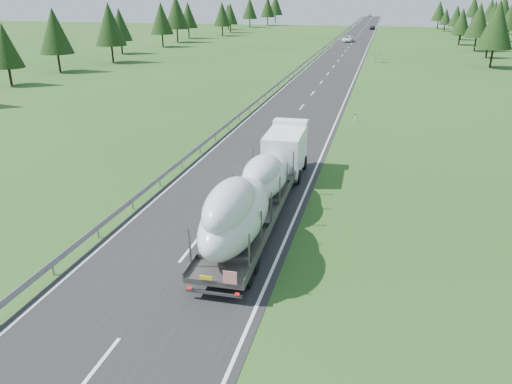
% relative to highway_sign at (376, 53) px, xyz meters
% --- Properties ---
extents(ground, '(400.00, 400.00, 0.00)m').
position_rel_highway_sign_xyz_m(ground, '(-7.20, -80.00, -1.81)').
color(ground, '#224717').
rests_on(ground, ground).
extents(road_surface, '(10.00, 400.00, 0.02)m').
position_rel_highway_sign_xyz_m(road_surface, '(-7.20, 20.00, -1.80)').
color(road_surface, black).
rests_on(road_surface, ground).
extents(guardrail, '(0.10, 400.00, 0.76)m').
position_rel_highway_sign_xyz_m(guardrail, '(-12.50, 19.94, -1.21)').
color(guardrail, slate).
rests_on(guardrail, ground).
extents(marker_posts, '(0.13, 350.08, 1.00)m').
position_rel_highway_sign_xyz_m(marker_posts, '(-0.70, 75.00, -1.27)').
color(marker_posts, silver).
rests_on(marker_posts, ground).
extents(highway_sign, '(0.08, 0.90, 2.60)m').
position_rel_highway_sign_xyz_m(highway_sign, '(0.00, 0.00, 0.00)').
color(highway_sign, slate).
rests_on(highway_sign, ground).
extents(tree_line_left, '(14.21, 244.25, 12.33)m').
position_rel_highway_sign_xyz_m(tree_line_left, '(-51.13, 10.36, 5.22)').
color(tree_line_left, black).
rests_on(tree_line_left, ground).
extents(boat_truck, '(3.02, 19.59, 4.46)m').
position_rel_highway_sign_xyz_m(boat_truck, '(-4.60, -75.89, 0.44)').
color(boat_truck, white).
rests_on(boat_truck, ground).
extents(distant_van, '(3.07, 5.90, 1.59)m').
position_rel_highway_sign_xyz_m(distant_van, '(-8.64, 43.72, -1.01)').
color(distant_van, white).
rests_on(distant_van, ground).
extents(distant_car_dark, '(2.11, 4.49, 1.49)m').
position_rel_highway_sign_xyz_m(distant_car_dark, '(-3.78, 98.16, -1.06)').
color(distant_car_dark, black).
rests_on(distant_car_dark, ground).
extents(distant_car_blue, '(1.89, 4.39, 1.41)m').
position_rel_highway_sign_xyz_m(distant_car_blue, '(-9.32, 219.19, -1.11)').
color(distant_car_blue, '#1D1D51').
rests_on(distant_car_blue, ground).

